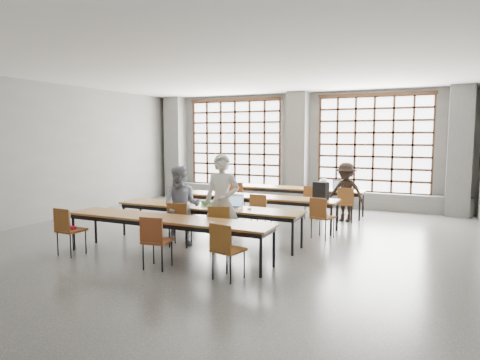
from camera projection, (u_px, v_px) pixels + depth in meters
name	position (u px, v px, depth m)	size (l,w,h in m)	color
floor	(221.00, 242.00, 8.77)	(11.00, 11.00, 0.00)	#464644
ceiling	(220.00, 68.00, 8.40)	(11.00, 11.00, 0.00)	silver
wall_back	(300.00, 149.00, 13.55)	(10.00, 10.00, 0.00)	#5A5A57
wall_left	(43.00, 152.00, 10.67)	(11.00, 11.00, 0.00)	#5A5A57
column_left	(176.00, 147.00, 15.18)	(0.60, 0.55, 3.50)	#575754
column_mid	(298.00, 149.00, 13.30)	(0.60, 0.55, 3.50)	#575754
column_right	(460.00, 151.00, 11.43)	(0.60, 0.55, 3.50)	#575754
window_left	(235.00, 143.00, 14.40)	(3.32, 0.12, 3.00)	white
window_right	(374.00, 145.00, 12.53)	(3.32, 0.12, 3.00)	white
sill_ledge	(298.00, 196.00, 13.53)	(9.80, 0.35, 0.50)	#575754
desk_row_a	(291.00, 190.00, 11.93)	(4.00, 0.70, 0.73)	brown
desk_row_b	(255.00, 198.00, 10.26)	(4.00, 0.70, 0.73)	brown
desk_row_c	(207.00, 209.00, 8.76)	(4.00, 0.70, 0.73)	brown
desk_row_d	(166.00, 221.00, 7.55)	(4.00, 0.70, 0.73)	brown
chair_back_left	(237.00, 194.00, 11.95)	(0.50, 0.50, 0.88)	brown
chair_back_mid	(313.00, 199.00, 11.04)	(0.48, 0.49, 0.88)	brown
chair_back_right	(345.00, 201.00, 10.70)	(0.51, 0.51, 0.88)	brown
chair_mid_left	(185.00, 203.00, 10.37)	(0.51, 0.52, 0.88)	brown
chair_mid_centre	(260.00, 209.00, 9.54)	(0.43, 0.43, 0.88)	brown
chair_mid_right	(321.00, 214.00, 8.97)	(0.52, 0.53, 0.88)	brown
chair_front_left	(179.00, 220.00, 8.32)	(0.51, 0.52, 0.88)	brown
chair_front_right	(220.00, 224.00, 7.94)	(0.52, 0.53, 0.88)	brown
chair_near_left	(68.00, 227.00, 7.71)	(0.45, 0.45, 0.88)	brown
chair_near_mid	(155.00, 237.00, 6.91)	(0.47, 0.47, 0.88)	maroon
chair_near_right	(225.00, 246.00, 6.38)	(0.50, 0.50, 0.88)	brown
student_male	(222.00, 203.00, 8.03)	(0.67, 0.44, 1.83)	silver
student_female	(182.00, 206.00, 8.42)	(0.77, 0.60, 1.58)	#172446
student_back	(346.00, 192.00, 10.80)	(0.96, 0.55, 1.49)	black
laptop_front	(234.00, 204.00, 8.61)	(0.38, 0.33, 0.26)	silver
laptop_back	(340.00, 187.00, 11.45)	(0.45, 0.41, 0.26)	#ACACB0
mouse	(249.00, 209.00, 8.33)	(0.10, 0.06, 0.04)	white
green_box	(207.00, 203.00, 8.84)	(0.25, 0.09, 0.09)	green
phone	(213.00, 207.00, 8.58)	(0.13, 0.06, 0.01)	black
paper_sheet_a	(233.00, 194.00, 10.55)	(0.30, 0.21, 0.00)	white
paper_sheet_c	(258.00, 196.00, 10.22)	(0.30, 0.21, 0.00)	white
backpack	(321.00, 191.00, 9.61)	(0.32, 0.20, 0.40)	black
plastic_bag	(324.00, 184.00, 11.57)	(0.26, 0.21, 0.29)	white
red_pouch	(71.00, 228.00, 7.78)	(0.20, 0.08, 0.06)	#AA142A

